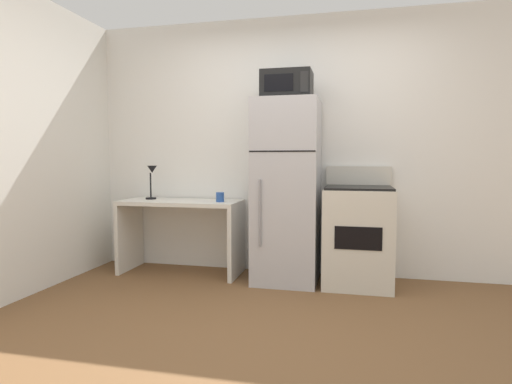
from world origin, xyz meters
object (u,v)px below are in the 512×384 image
desk (181,222)px  refrigerator (287,192)px  desk_lamp (152,176)px  oven_range (358,235)px  coffee_mug (220,197)px  microwave (287,86)px

desk → refrigerator: size_ratio=0.71×
desk → desk_lamp: (-0.34, 0.04, 0.46)m
desk_lamp → oven_range: 2.17m
refrigerator → coffee_mug: bearing=-178.6°
oven_range → refrigerator: bearing=-179.3°
refrigerator → oven_range: (0.66, 0.01, -0.39)m
coffee_mug → desk: bearing=172.5°
microwave → oven_range: (0.66, 0.03, -1.39)m
desk_lamp → refrigerator: 1.45m
coffee_mug → refrigerator: bearing=1.4°
desk → microwave: 1.72m
desk → microwave: (1.10, -0.06, 1.32)m
oven_range → microwave: bearing=-177.5°
oven_range → coffee_mug: bearing=-178.9°
coffee_mug → refrigerator: 0.66m
desk → refrigerator: refrigerator is taller
desk_lamp → coffee_mug: desk_lamp is taller
coffee_mug → oven_range: (1.32, 0.02, -0.33)m
desk_lamp → coffee_mug: 0.81m
desk_lamp → microwave: 1.68m
desk → microwave: size_ratio=2.65×
refrigerator → desk_lamp: bearing=176.9°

